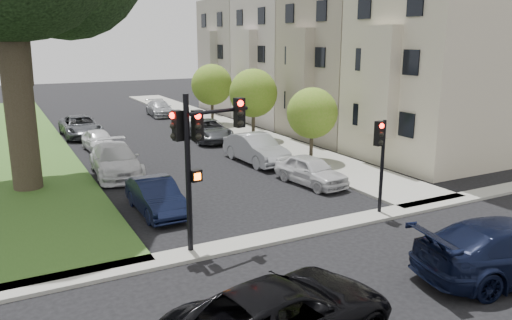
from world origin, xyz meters
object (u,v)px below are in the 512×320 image
small_tree_a (312,113)px  small_tree_b (253,93)px  traffic_signal_main (199,144)px  car_parked_2 (209,130)px  car_parked_5 (156,196)px  car_cross_near (284,314)px  car_parked_6 (116,160)px  car_parked_7 (99,141)px  car_parked_8 (81,126)px  car_parked_1 (256,149)px  car_parked_4 (160,108)px  car_cross_far (512,249)px  car_parked_0 (311,170)px  small_tree_c (212,85)px  traffic_signal_secondary (381,150)px

small_tree_a → small_tree_b: bearing=90.0°
traffic_signal_main → car_parked_2: (7.01, 16.38, -2.78)m
traffic_signal_main → car_parked_5: traffic_signal_main is taller
small_tree_a → car_cross_near: small_tree_a is taller
car_parked_5 → car_parked_6: car_parked_6 is taller
small_tree_b → car_parked_7: small_tree_b is taller
small_tree_b → car_parked_8: size_ratio=0.92×
small_tree_b → car_cross_near: (-9.89, -20.50, -2.40)m
small_tree_b → car_parked_1: small_tree_b is taller
traffic_signal_main → car_cross_near: traffic_signal_main is taller
car_cross_near → car_parked_5: size_ratio=1.32×
car_cross_near → car_parked_4: bearing=-21.2°
car_parked_8 → car_cross_near: bearing=-90.3°
car_cross_far → car_parked_0: bearing=9.9°
car_parked_1 → car_cross_near: bearing=-118.7°
car_parked_2 → car_parked_7: 7.07m
car_parked_8 → small_tree_b: bearing=-34.8°
car_cross_far → car_parked_4: 34.25m
car_cross_near → car_parked_2: 23.11m
small_tree_c → car_parked_2: small_tree_c is taller
traffic_signal_main → car_parked_5: size_ratio=1.23×
small_tree_b → traffic_signal_main: traffic_signal_main is taller
small_tree_c → car_parked_5: 20.46m
car_parked_1 → car_parked_7: (-7.00, 6.94, -0.13)m
car_parked_0 → small_tree_b: bearing=69.8°
traffic_signal_main → car_parked_6: size_ratio=0.96×
car_parked_4 → car_parked_6: 19.62m
car_parked_7 → car_parked_1: bearing=-47.3°
car_parked_1 → traffic_signal_secondary: bearing=-91.6°
small_tree_a → car_parked_6: bearing=166.7°
small_tree_b → car_parked_6: size_ratio=0.90×
car_parked_2 → small_tree_a: bearing=-66.8°
car_parked_2 → car_parked_7: size_ratio=1.31×
car_parked_1 → car_cross_far: bearing=-92.6°
small_tree_a → traffic_signal_main: size_ratio=0.81×
car_parked_1 → car_parked_4: car_parked_1 is taller
small_tree_a → car_parked_5: small_tree_a is taller
small_tree_c → car_cross_near: small_tree_c is taller
car_parked_7 → car_parked_5: bearing=-93.4°
small_tree_c → car_parked_7: bearing=-150.6°
car_cross_far → car_parked_7: bearing=28.7°
car_cross_far → car_parked_1: 15.26m
small_tree_b → car_parked_1: size_ratio=1.00×
small_tree_c → car_cross_near: 29.27m
small_tree_c → car_parked_4: small_tree_c is taller
small_tree_a → car_parked_1: small_tree_a is taller
small_tree_a → car_cross_far: (-2.54, -13.87, -1.89)m
car_parked_5 → small_tree_b: bearing=46.9°
small_tree_a → small_tree_c: bearing=90.0°
car_parked_1 → car_parked_2: car_parked_1 is taller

